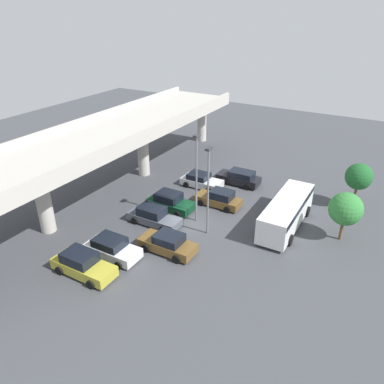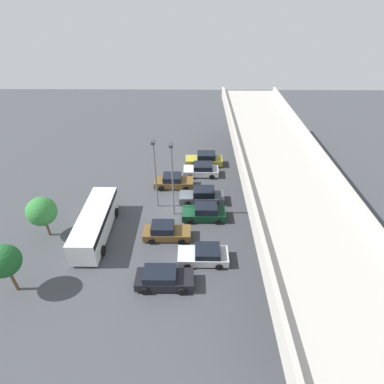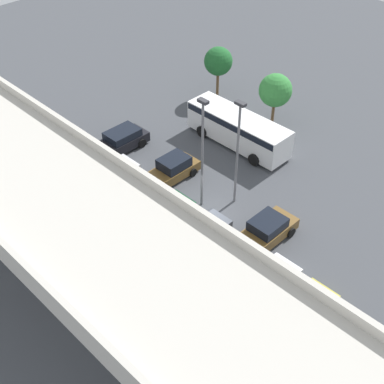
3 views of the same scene
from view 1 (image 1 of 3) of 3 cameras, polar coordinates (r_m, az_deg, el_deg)
name	(u,v)px [view 1 (image 1 of 3)]	position (r m, az deg, el deg)	size (l,w,h in m)	color
ground_plane	(185,223)	(33.15, -1.00, -4.76)	(87.70, 87.70, 0.00)	#424449
highway_overpass	(97,143)	(36.04, -14.28, 7.27)	(42.17, 7.92, 7.11)	#BCB7AD
parked_car_0	(83,264)	(28.11, -16.32, -10.54)	(2.12, 4.80, 1.72)	gold
parked_car_1	(112,248)	(29.33, -12.10, -8.37)	(2.18, 4.30, 1.56)	silver
parked_car_2	(168,243)	(29.29, -3.72, -7.84)	(2.13, 4.54, 1.56)	brown
parked_car_3	(154,216)	(32.88, -5.87, -3.70)	(2.06, 4.85, 1.61)	#515660
parked_car_4	(170,202)	(35.02, -3.37, -1.52)	(2.22, 4.39, 1.66)	#0C381E
parked_car_5	(201,181)	(39.42, 1.38, 1.75)	(2.21, 4.32, 1.43)	silver
parked_car_6	(239,178)	(40.24, 7.21, 2.19)	(2.12, 4.56, 1.55)	black
parked_car_7	(219,199)	(35.70, 4.16, -1.03)	(2.01, 4.41, 1.61)	brown
shuttle_bus	(287,211)	(33.03, 14.23, -2.77)	(8.62, 2.72, 2.49)	white
lamp_post_near_aisle	(208,185)	(29.61, 2.48, 1.07)	(0.70, 0.35, 7.63)	slate
lamp_post_mid_lot	(196,173)	(31.38, 0.69, 2.99)	(0.70, 0.35, 7.98)	slate
tree_front_left	(346,209)	(31.93, 22.38, -2.41)	(2.67, 2.67, 4.18)	brown
tree_front_centre	(359,177)	(37.44, 24.08, 2.15)	(2.45, 2.45, 4.44)	brown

